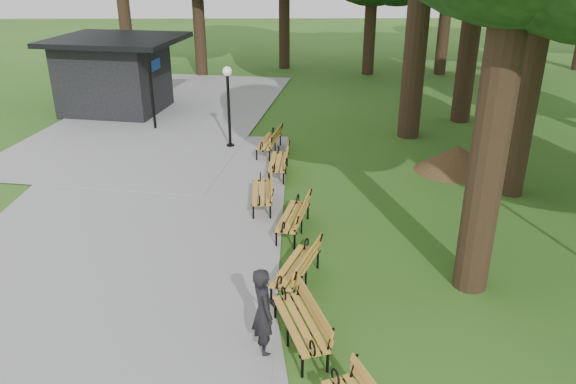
{
  "coord_description": "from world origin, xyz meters",
  "views": [
    {
      "loc": [
        -0.06,
        -9.14,
        6.48
      ],
      "look_at": [
        0.12,
        3.25,
        1.1
      ],
      "focal_mm": 35.0,
      "sensor_mm": 36.0,
      "label": 1
    }
  ],
  "objects_px": {
    "person": "(264,311)",
    "bench_7": "(269,141)",
    "bench_3": "(296,267)",
    "bench_4": "(293,217)",
    "lamp_post": "(228,89)",
    "kiosk": "(114,75)",
    "bench_2": "(300,324)",
    "bench_5": "(262,192)",
    "dirt_mound": "(457,158)",
    "bench_6": "(278,162)"
  },
  "relations": [
    {
      "from": "person",
      "to": "bench_7",
      "type": "height_order",
      "value": "person"
    },
    {
      "from": "bench_3",
      "to": "bench_4",
      "type": "relative_size",
      "value": 1.0
    },
    {
      "from": "lamp_post",
      "to": "bench_7",
      "type": "relative_size",
      "value": 1.5
    },
    {
      "from": "kiosk",
      "to": "bench_2",
      "type": "height_order",
      "value": "kiosk"
    },
    {
      "from": "bench_5",
      "to": "kiosk",
      "type": "bearing_deg",
      "value": -147.8
    },
    {
      "from": "bench_2",
      "to": "bench_4",
      "type": "relative_size",
      "value": 1.0
    },
    {
      "from": "person",
      "to": "bench_3",
      "type": "relative_size",
      "value": 0.87
    },
    {
      "from": "bench_3",
      "to": "bench_5",
      "type": "distance_m",
      "value": 4.01
    },
    {
      "from": "kiosk",
      "to": "lamp_post",
      "type": "height_order",
      "value": "kiosk"
    },
    {
      "from": "dirt_mound",
      "to": "bench_5",
      "type": "bearing_deg",
      "value": -156.7
    },
    {
      "from": "dirt_mound",
      "to": "bench_3",
      "type": "xyz_separation_m",
      "value": [
        -5.25,
        -6.54,
        0.02
      ]
    },
    {
      "from": "lamp_post",
      "to": "bench_4",
      "type": "relative_size",
      "value": 1.5
    },
    {
      "from": "person",
      "to": "bench_6",
      "type": "xyz_separation_m",
      "value": [
        0.24,
        8.32,
        -0.39
      ]
    },
    {
      "from": "bench_2",
      "to": "bench_7",
      "type": "bearing_deg",
      "value": 167.99
    },
    {
      "from": "kiosk",
      "to": "bench_6",
      "type": "height_order",
      "value": "kiosk"
    },
    {
      "from": "dirt_mound",
      "to": "bench_4",
      "type": "distance_m",
      "value": 6.7
    },
    {
      "from": "person",
      "to": "bench_6",
      "type": "bearing_deg",
      "value": -19.75
    },
    {
      "from": "bench_3",
      "to": "bench_5",
      "type": "xyz_separation_m",
      "value": [
        -0.81,
        3.93,
        0.0
      ]
    },
    {
      "from": "lamp_post",
      "to": "bench_6",
      "type": "bearing_deg",
      "value": -57.77
    },
    {
      "from": "bench_4",
      "to": "bench_5",
      "type": "xyz_separation_m",
      "value": [
        -0.81,
        1.54,
        0.0
      ]
    },
    {
      "from": "kiosk",
      "to": "bench_3",
      "type": "xyz_separation_m",
      "value": [
        7.34,
        -13.82,
        -1.14
      ]
    },
    {
      "from": "lamp_post",
      "to": "bench_5",
      "type": "relative_size",
      "value": 1.5
    },
    {
      "from": "lamp_post",
      "to": "bench_3",
      "type": "xyz_separation_m",
      "value": [
        2.08,
        -8.95,
        -1.64
      ]
    },
    {
      "from": "bench_3",
      "to": "bench_6",
      "type": "height_order",
      "value": "same"
    },
    {
      "from": "bench_3",
      "to": "person",
      "type": "bearing_deg",
      "value": 4.99
    },
    {
      "from": "bench_5",
      "to": "bench_7",
      "type": "bearing_deg",
      "value": 177.24
    },
    {
      "from": "bench_3",
      "to": "bench_5",
      "type": "relative_size",
      "value": 1.0
    },
    {
      "from": "bench_4",
      "to": "bench_5",
      "type": "bearing_deg",
      "value": -138.76
    },
    {
      "from": "person",
      "to": "kiosk",
      "type": "bearing_deg",
      "value": 4.83
    },
    {
      "from": "lamp_post",
      "to": "bench_4",
      "type": "xyz_separation_m",
      "value": [
        2.08,
        -6.57,
        -1.64
      ]
    },
    {
      "from": "kiosk",
      "to": "bench_6",
      "type": "distance_m",
      "value": 10.36
    },
    {
      "from": "bench_3",
      "to": "bench_7",
      "type": "xyz_separation_m",
      "value": [
        -0.7,
        8.26,
        0.0
      ]
    },
    {
      "from": "kiosk",
      "to": "dirt_mound",
      "type": "height_order",
      "value": "kiosk"
    },
    {
      "from": "bench_6",
      "to": "bench_3",
      "type": "bearing_deg",
      "value": 7.71
    },
    {
      "from": "bench_2",
      "to": "bench_6",
      "type": "xyz_separation_m",
      "value": [
        -0.39,
        8.14,
        0.0
      ]
    },
    {
      "from": "bench_2",
      "to": "bench_7",
      "type": "distance_m",
      "value": 10.18
    },
    {
      "from": "person",
      "to": "bench_3",
      "type": "height_order",
      "value": "person"
    },
    {
      "from": "dirt_mound",
      "to": "bench_4",
      "type": "relative_size",
      "value": 1.17
    },
    {
      "from": "bench_6",
      "to": "bench_5",
      "type": "bearing_deg",
      "value": -6.47
    },
    {
      "from": "bench_2",
      "to": "bench_3",
      "type": "height_order",
      "value": "same"
    },
    {
      "from": "person",
      "to": "bench_6",
      "type": "height_order",
      "value": "person"
    },
    {
      "from": "person",
      "to": "bench_5",
      "type": "bearing_deg",
      "value": -16.17
    },
    {
      "from": "kiosk",
      "to": "bench_5",
      "type": "height_order",
      "value": "kiosk"
    },
    {
      "from": "dirt_mound",
      "to": "bench_6",
      "type": "relative_size",
      "value": 1.17
    },
    {
      "from": "bench_2",
      "to": "bench_3",
      "type": "relative_size",
      "value": 1.0
    },
    {
      "from": "kiosk",
      "to": "bench_3",
      "type": "relative_size",
      "value": 2.66
    },
    {
      "from": "kiosk",
      "to": "bench_7",
      "type": "relative_size",
      "value": 2.66
    },
    {
      "from": "dirt_mound",
      "to": "bench_6",
      "type": "bearing_deg",
      "value": -176.98
    },
    {
      "from": "person",
      "to": "bench_5",
      "type": "relative_size",
      "value": 0.87
    },
    {
      "from": "bench_4",
      "to": "bench_6",
      "type": "bearing_deg",
      "value": -160.95
    }
  ]
}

